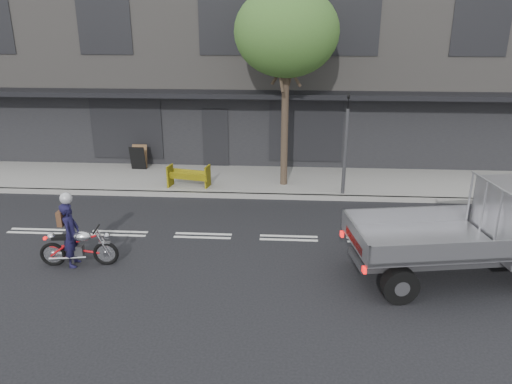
% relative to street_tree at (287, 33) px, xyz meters
% --- Properties ---
extents(ground, '(80.00, 80.00, 0.00)m').
position_rel_street_tree_xyz_m(ground, '(-2.20, -4.20, -5.28)').
color(ground, black).
rests_on(ground, ground).
extents(sidewalk, '(32.00, 3.20, 0.15)m').
position_rel_street_tree_xyz_m(sidewalk, '(-2.20, 0.50, -5.20)').
color(sidewalk, gray).
rests_on(sidewalk, ground).
extents(kerb, '(32.00, 0.20, 0.15)m').
position_rel_street_tree_xyz_m(kerb, '(-2.20, -1.10, -5.20)').
color(kerb, gray).
rests_on(kerb, ground).
extents(building_main, '(26.00, 10.00, 8.00)m').
position_rel_street_tree_xyz_m(building_main, '(-2.20, 7.10, -1.28)').
color(building_main, slate).
rests_on(building_main, ground).
extents(street_tree, '(3.40, 3.40, 6.74)m').
position_rel_street_tree_xyz_m(street_tree, '(0.00, 0.00, 0.00)').
color(street_tree, '#382B21').
rests_on(street_tree, ground).
extents(traffic_light_pole, '(0.12, 0.12, 3.50)m').
position_rel_street_tree_xyz_m(traffic_light_pole, '(2.00, -0.85, -3.63)').
color(traffic_light_pole, '#2D2D30').
rests_on(traffic_light_pole, ground).
extents(motorcycle, '(1.92, 0.56, 0.99)m').
position_rel_street_tree_xyz_m(motorcycle, '(-4.94, -6.07, -4.77)').
color(motorcycle, black).
rests_on(motorcycle, ground).
extents(rider, '(0.45, 0.63, 1.63)m').
position_rel_street_tree_xyz_m(rider, '(-5.09, -6.07, -4.46)').
color(rider, '#151233').
rests_on(rider, ground).
extents(flatbed_ute, '(5.27, 2.79, 2.32)m').
position_rel_street_tree_xyz_m(flatbed_ute, '(5.25, -5.92, -3.95)').
color(flatbed_ute, black).
rests_on(flatbed_ute, ground).
extents(construction_barrier, '(1.50, 0.85, 0.79)m').
position_rel_street_tree_xyz_m(construction_barrier, '(-3.29, -0.70, -4.73)').
color(construction_barrier, yellow).
rests_on(construction_barrier, sidewalk).
extents(sandwich_board, '(0.59, 0.41, 0.92)m').
position_rel_street_tree_xyz_m(sandwich_board, '(-5.63, 1.32, -4.67)').
color(sandwich_board, black).
rests_on(sandwich_board, sidewalk).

